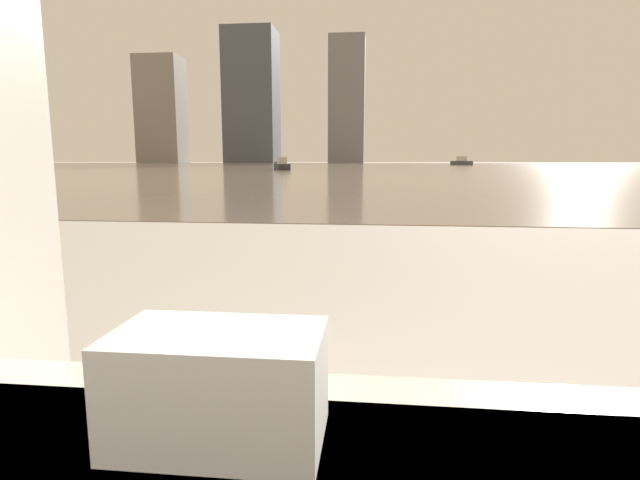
% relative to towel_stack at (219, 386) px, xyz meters
% --- Properties ---
extents(towel_stack, '(0.29, 0.17, 0.16)m').
position_rel_towel_stack_xyz_m(towel_stack, '(0.00, 0.00, 0.00)').
color(towel_stack, white).
rests_on(towel_stack, bathtub).
extents(harbor_water, '(180.00, 110.00, 0.01)m').
position_rel_towel_stack_xyz_m(harbor_water, '(0.06, 61.26, -0.59)').
color(harbor_water, gray).
rests_on(harbor_water, ground_plane).
extents(harbor_boat_1, '(1.30, 2.70, 0.97)m').
position_rel_towel_stack_xyz_m(harbor_boat_1, '(-15.30, 80.36, -0.24)').
color(harbor_boat_1, '#335647').
rests_on(harbor_boat_1, harbor_water).
extents(harbor_boat_2, '(1.87, 3.02, 1.07)m').
position_rel_towel_stack_xyz_m(harbor_boat_2, '(-7.59, 41.03, -0.20)').
color(harbor_boat_2, '#2D2D33').
rests_on(harbor_boat_2, harbor_water).
extents(harbor_boat_4, '(3.07, 3.69, 1.36)m').
position_rel_towel_stack_xyz_m(harbor_boat_4, '(13.46, 79.29, -0.10)').
color(harbor_boat_4, '#4C4C51').
rests_on(harbor_boat_4, harbor_water).
extents(skyline_tower_0, '(10.30, 7.79, 24.89)m').
position_rel_towel_stack_xyz_m(skyline_tower_0, '(-51.05, 117.26, 11.86)').
color(skyline_tower_0, gray).
rests_on(skyline_tower_0, ground_plane).
extents(skyline_tower_1, '(11.70, 10.14, 30.32)m').
position_rel_towel_stack_xyz_m(skyline_tower_1, '(-28.81, 117.26, 14.57)').
color(skyline_tower_1, '#4C515B').
rests_on(skyline_tower_1, ground_plane).
extents(skyline_tower_2, '(8.04, 8.25, 28.10)m').
position_rel_towel_stack_xyz_m(skyline_tower_2, '(-6.52, 117.26, 13.46)').
color(skyline_tower_2, slate).
rests_on(skyline_tower_2, ground_plane).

